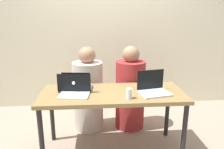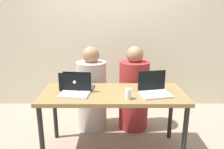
% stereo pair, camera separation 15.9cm
% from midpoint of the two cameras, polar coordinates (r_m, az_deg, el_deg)
% --- Properties ---
extents(back_wall, '(4.50, 0.10, 2.51)m').
position_cam_midpoint_polar(back_wall, '(3.61, 1.19, 11.39)').
color(back_wall, beige).
rests_on(back_wall, ground).
extents(desk, '(1.53, 0.64, 0.71)m').
position_cam_midpoint_polar(desk, '(2.37, 1.94, -6.31)').
color(desk, olive).
rests_on(desk, ground).
extents(person_on_left, '(0.41, 0.41, 1.12)m').
position_cam_midpoint_polar(person_on_left, '(2.94, -4.00, -4.81)').
color(person_on_left, '#BCADA4').
rests_on(person_on_left, ground).
extents(person_on_right, '(0.40, 0.40, 1.13)m').
position_cam_midpoint_polar(person_on_right, '(2.95, 7.01, -4.72)').
color(person_on_right, maroon).
rests_on(person_on_right, ground).
extents(laptop_front_left, '(0.33, 0.27, 0.22)m').
position_cam_midpoint_polar(laptop_front_left, '(2.31, -7.87, -3.89)').
color(laptop_front_left, silver).
rests_on(laptop_front_left, desk).
extents(laptop_front_right, '(0.35, 0.30, 0.23)m').
position_cam_midpoint_polar(laptop_front_right, '(2.34, 12.63, -3.79)').
color(laptop_front_right, silver).
rests_on(laptop_front_right, desk).
extents(laptop_back_left, '(0.37, 0.26, 0.21)m').
position_cam_midpoint_polar(laptop_back_left, '(2.42, -7.58, -3.00)').
color(laptop_back_left, '#38363B').
rests_on(laptop_back_left, desk).
extents(water_glass_right, '(0.06, 0.06, 0.11)m').
position_cam_midpoint_polar(water_glass_right, '(2.16, 6.12, -5.27)').
color(water_glass_right, silver).
rests_on(water_glass_right, desk).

